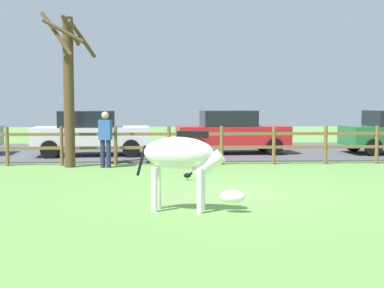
{
  "coord_description": "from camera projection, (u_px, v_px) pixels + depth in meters",
  "views": [
    {
      "loc": [
        -1.42,
        -11.06,
        1.92
      ],
      "look_at": [
        -0.8,
        1.19,
        0.94
      ],
      "focal_mm": 49.54,
      "sensor_mm": 36.0,
      "label": 1
    }
  ],
  "objects": [
    {
      "name": "ground_plane",
      "position": [
        233.0,
        192.0,
        11.23
      ],
      "size": [
        60.0,
        60.0,
        0.0
      ],
      "primitive_type": "plane",
      "color": "#5B8C42"
    },
    {
      "name": "parked_car_red",
      "position": [
        231.0,
        132.0,
        19.23
      ],
      "size": [
        4.1,
        2.09,
        1.56
      ],
      "color": "red",
      "rests_on": "parking_asphalt"
    },
    {
      "name": "parking_asphalt",
      "position": [
        202.0,
        151.0,
        20.49
      ],
      "size": [
        28.0,
        7.4,
        0.05
      ],
      "primitive_type": "cube",
      "color": "#47474C",
      "rests_on": "ground_plane"
    },
    {
      "name": "paddock_fence",
      "position": [
        195.0,
        143.0,
        16.13
      ],
      "size": [
        21.09,
        0.11,
        1.18
      ],
      "color": "brown",
      "rests_on": "ground_plane"
    },
    {
      "name": "bare_tree",
      "position": [
        69.0,
        86.0,
        15.37
      ],
      "size": [
        1.53,
        1.03,
        4.48
      ],
      "color": "#513A23",
      "rests_on": "ground_plane"
    },
    {
      "name": "parked_car_white",
      "position": [
        91.0,
        133.0,
        18.49
      ],
      "size": [
        4.13,
        2.15,
        1.56
      ],
      "color": "white",
      "rests_on": "parking_asphalt"
    },
    {
      "name": "zebra",
      "position": [
        183.0,
        159.0,
        9.24
      ],
      "size": [
        1.91,
        0.73,
        1.41
      ],
      "color": "white",
      "rests_on": "ground_plane"
    },
    {
      "name": "visitor_near_fence",
      "position": [
        105.0,
        137.0,
        15.41
      ],
      "size": [
        0.41,
        0.31,
        1.64
      ],
      "color": "#232847",
      "rests_on": "ground_plane"
    },
    {
      "name": "crow_on_grass",
      "position": [
        188.0,
        175.0,
        12.97
      ],
      "size": [
        0.21,
        0.1,
        0.2
      ],
      "color": "black",
      "rests_on": "ground_plane"
    }
  ]
}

